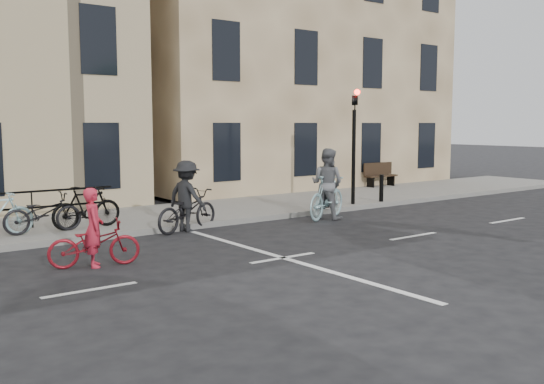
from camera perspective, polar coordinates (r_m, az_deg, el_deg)
ground at (r=12.38m, az=1.05°, el=-6.24°), size 120.00×120.00×0.00m
sidewalk at (r=16.14m, az=-24.06°, el=-3.55°), size 46.00×4.00×0.15m
building_east at (r=28.09m, az=-0.67°, el=13.48°), size 14.00×10.00×12.00m
traffic_light at (r=19.44m, az=7.74°, el=5.61°), size 0.18×0.30×3.90m
bollard_east at (r=18.67m, az=5.22°, el=-0.09°), size 0.14×0.14×0.90m
bollard_west at (r=20.34m, az=10.26°, el=0.37°), size 0.14×0.14×0.90m
bench at (r=25.32m, az=10.08°, el=1.72°), size 1.60×0.41×0.97m
cyclist_pink at (r=12.05m, az=-16.41°, el=-4.31°), size 1.80×1.02×1.52m
cyclist_grey at (r=17.37m, az=5.20°, el=0.14°), size 2.16×1.34×2.02m
cyclist_dark at (r=15.45m, az=-8.01°, el=-1.09°), size 2.14×1.31×1.80m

